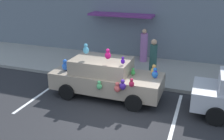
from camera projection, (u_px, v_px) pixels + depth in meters
ground_plane at (112, 120)px, 8.90m from camera, size 60.00×60.00×0.00m
sidewalk at (146, 70)px, 13.28m from camera, size 24.00×4.00×0.15m
storefront_building at (157, 3)px, 14.10m from camera, size 24.00×1.25×6.40m
parking_stripe_front at (176, 116)px, 9.14m from camera, size 0.12×3.60×0.01m
parking_stripe_rear at (42, 93)px, 10.90m from camera, size 0.12×3.60×0.01m
plush_covered_car at (106, 77)px, 10.45m from camera, size 4.38×2.00×2.18m
teddy_bear_on_sidewalk at (97, 68)px, 12.37m from camera, size 0.39×0.33×0.75m
pedestrian_near_shopfront at (144, 47)px, 14.16m from camera, size 0.39×0.39×1.79m
pedestrian_walking_past at (153, 59)px, 11.95m from camera, size 0.34×0.34×1.80m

